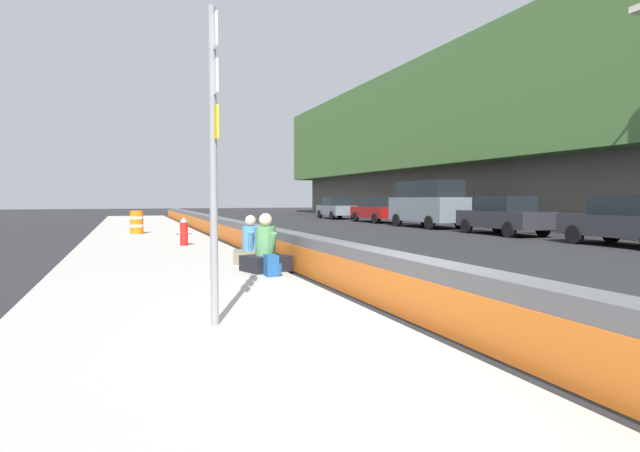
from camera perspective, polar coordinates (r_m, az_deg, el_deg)
ground_plane at (r=6.67m, az=10.53°, el=-10.77°), size 160.00×160.00×0.00m
sidewalk_strip at (r=5.77m, az=-13.07°, el=-12.29°), size 80.00×4.40×0.14m
jersey_barrier at (r=6.58m, az=10.54°, el=-7.18°), size 76.00×0.45×0.85m
route_sign_post at (r=5.91m, az=-11.93°, el=9.25°), size 0.44×0.09×3.60m
fire_hydrant at (r=16.20m, az=-15.12°, el=-0.56°), size 0.26×0.46×0.88m
seated_person_foreground at (r=10.21m, az=-6.14°, el=-3.04°), size 0.92×1.00×1.16m
seated_person_middle at (r=11.49m, az=-7.83°, el=-2.49°), size 0.81×0.90×1.08m
backpack at (r=9.56m, az=-5.47°, el=-4.48°), size 0.32×0.28×0.40m
construction_barrel at (r=22.22m, az=-19.99°, el=0.41°), size 0.54×0.54×0.95m
parked_car_second at (r=19.51m, az=31.69°, el=0.50°), size 4.55×2.05×1.71m
parked_car_third at (r=23.59m, az=20.02°, el=1.15°), size 4.55×2.06×1.71m
parked_car_fourth at (r=28.36m, az=12.06°, el=2.56°), size 5.13×2.16×2.56m
parked_car_midline at (r=33.97m, az=6.44°, el=1.86°), size 4.52×1.99×1.71m
parked_car_far at (r=39.87m, az=1.85°, el=2.06°), size 4.56×2.07×1.71m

